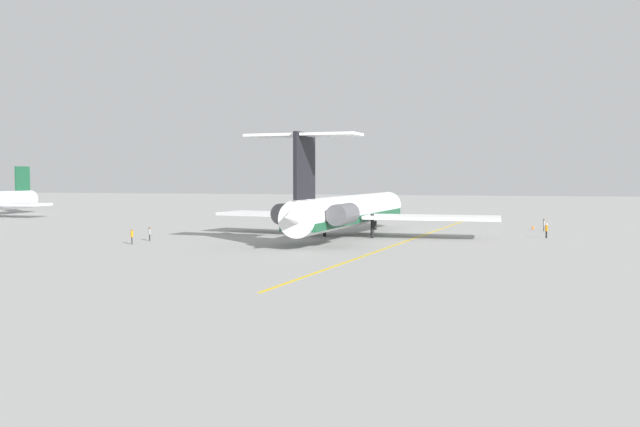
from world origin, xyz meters
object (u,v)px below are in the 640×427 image
ground_crew_portside (150,232)px  safety_cone_nose (533,227)px  ground_crew_near_tail (544,223)px  ground_crew_starboard (546,229)px  ground_crew_near_nose (132,234)px  main_jetliner (348,211)px

ground_crew_portside → safety_cone_nose: 53.60m
ground_crew_near_tail → ground_crew_starboard: (-10.63, 0.60, 0.07)m
ground_crew_near_nose → ground_crew_portside: (4.03, -0.10, -0.06)m
ground_crew_near_tail → main_jetliner: bearing=34.2°
ground_crew_starboard → main_jetliner: bearing=162.5°
ground_crew_near_tail → safety_cone_nose: 4.25m
main_jetliner → ground_crew_starboard: 24.34m
ground_crew_near_nose → ground_crew_near_tail: ground_crew_near_nose is taller
ground_crew_near_nose → ground_crew_near_tail: size_ratio=1.01×
ground_crew_near_nose → ground_crew_portside: size_ratio=1.06×
ground_crew_near_nose → ground_crew_starboard: size_ratio=0.95×
main_jetliner → safety_cone_nose: size_ratio=75.46×
main_jetliner → safety_cone_nose: (19.00, -23.31, -3.02)m
ground_crew_near_nose → ground_crew_near_tail: 54.65m
ground_crew_near_tail → ground_crew_portside: size_ratio=1.04×
ground_crew_near_nose → main_jetliner: bearing=11.9°
main_jetliner → ground_crew_portside: size_ratio=25.18×
safety_cone_nose → ground_crew_near_tail: bearing=-164.2°
ground_crew_portside → safety_cone_nose: bearing=23.2°
ground_crew_near_tail → ground_crew_portside: 52.52m
ground_crew_near_nose → ground_crew_near_tail: bearing=11.1°
ground_crew_near_nose → ground_crew_starboard: 49.24m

